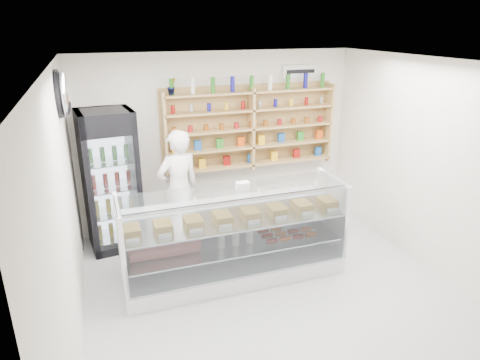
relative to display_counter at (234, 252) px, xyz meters
name	(u,v)px	position (x,y,z in m)	size (l,w,h in m)	color
room	(283,195)	(0.33, -0.72, 1.05)	(5.00, 5.00, 5.00)	#ABAAAF
display_counter	(234,252)	(0.00, 0.00, 0.00)	(2.88, 0.86, 1.25)	white
shop_worker	(179,189)	(-0.49, 1.10, 0.55)	(0.65, 0.43, 1.79)	white
drinks_cooler	(111,180)	(-1.42, 1.41, 0.69)	(0.83, 0.81, 2.07)	black
wall_shelving	(251,128)	(0.83, 1.62, 1.25)	(2.84, 0.28, 1.33)	tan
potted_plant	(172,86)	(-0.42, 1.62, 1.97)	(0.14, 0.11, 0.26)	#1E6626
security_mirror	(64,94)	(-1.84, 0.48, 2.10)	(0.15, 0.50, 0.50)	silver
wall_sign	(300,71)	(1.73, 1.75, 2.10)	(0.62, 0.03, 0.20)	white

